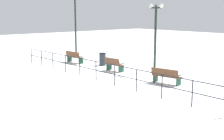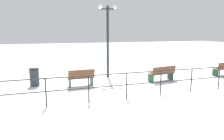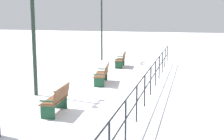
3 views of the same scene
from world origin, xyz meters
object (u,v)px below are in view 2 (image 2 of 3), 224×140
Objects in this scene: bench_second at (162,73)px; bench_nearest at (223,69)px; trash_bin at (34,77)px; bench_third at (81,78)px; lamppost_middle at (108,32)px.

bench_nearest is at bearing -97.67° from bench_second.
trash_bin is (1.11, 6.97, 0.01)m from bench_second.
bench_second is at bearing -96.12° from bench_third.
lamppost_middle is at bearing -51.59° from bench_third.
bench_third is at bearing 77.30° from bench_second.
trash_bin is (0.86, 2.31, 0.01)m from bench_third.
bench_third is (0.25, 4.65, 0.01)m from bench_second.
bench_nearest is 11.64m from trash_bin.
lamppost_middle reaches higher than trash_bin.
bench_nearest is at bearing -104.32° from lamppost_middle.
bench_third is 1.49× the size of trash_bin.
lamppost_middle is (1.86, 7.29, 2.38)m from bench_nearest.
bench_third is 0.32× the size of lamppost_middle.
lamppost_middle reaches higher than bench_nearest.
bench_third is 2.47m from trash_bin.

